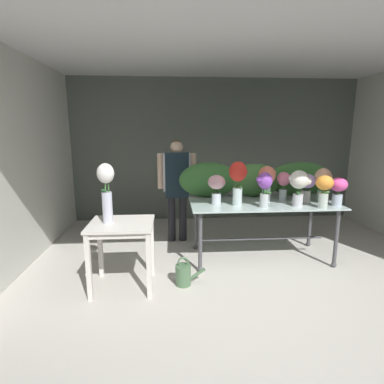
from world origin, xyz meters
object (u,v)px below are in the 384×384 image
Objects in this scene: vase_peach_lilies at (323,181)px; vase_rosy_carnations at (284,183)px; vase_coral_ranunculus at (267,180)px; vase_ivory_freesia at (299,184)px; watering_can at (184,275)px; vase_fuchsia_tulips at (338,189)px; vase_sunset_stock at (324,188)px; vase_scarlet_snapdragons at (238,178)px; vase_violet_hydrangea at (265,187)px; display_table_glass at (262,210)px; vase_white_roses_tall at (106,190)px; vase_lilac_roses at (306,185)px; side_table_white at (122,232)px; florist at (177,180)px; vase_blush_anemones at (217,186)px.

vase_peach_lilies is 0.52m from vase_rosy_carnations.
vase_ivory_freesia is (0.33, -0.30, -0.01)m from vase_coral_ranunculus.
vase_peach_lilies is 2.27m from watering_can.
vase_fuchsia_tulips is 0.89× the size of vase_sunset_stock.
watering_can is at bearing -144.10° from vase_scarlet_snapdragons.
vase_coral_ranunculus is at bearing 68.10° from vase_violet_hydrangea.
display_table_glass is 3.45× the size of vase_scarlet_snapdragons.
vase_ivory_freesia is at bearing -149.67° from vase_peach_lilies.
vase_violet_hydrangea is at bearing -111.90° from vase_coral_ranunculus.
vase_ivory_freesia is (-0.44, -0.26, 0.01)m from vase_peach_lilies.
vase_violet_hydrangea is 0.97m from vase_fuchsia_tulips.
vase_coral_ranunculus reaches higher than vase_sunset_stock.
watering_can is (-1.49, -0.43, -0.97)m from vase_ivory_freesia.
vase_white_roses_tall is at bearing -161.93° from vase_scarlet_snapdragons.
display_table_glass is at bearing 76.29° from vase_violet_hydrangea.
watering_can is (-1.43, -0.79, -0.92)m from vase_rosy_carnations.
vase_lilac_roses is 0.84× the size of vase_ivory_freesia.
vase_white_roses_tall is (-2.32, -0.41, 0.04)m from vase_ivory_freesia.
florist reaches higher than side_table_white.
vase_scarlet_snapdragons is (-0.39, -0.18, 0.47)m from display_table_glass.
vase_sunset_stock reaches higher than display_table_glass.
vase_ivory_freesia is at bearing 3.80° from vase_violet_hydrangea.
vase_scarlet_snapdragons is at bearing 159.17° from vase_violet_hydrangea.
vase_peach_lilies reaches higher than vase_blush_anemones.
vase_fuchsia_tulips is at bearing 8.00° from vase_white_roses_tall.
vase_violet_hydrangea is at bearing -160.60° from vase_lilac_roses.
vase_scarlet_snapdragons is (0.75, -0.94, 0.17)m from florist.
vase_lilac_roses is 0.68× the size of vase_scarlet_snapdragons.
vase_fuchsia_tulips is at bearing -20.58° from vase_coral_ranunculus.
side_table_white is 1.58m from vase_scarlet_snapdragons.
vase_lilac_roses is (2.37, 0.61, 0.38)m from side_table_white.
vase_white_roses_tall is (-1.99, -0.71, 0.03)m from vase_coral_ranunculus.
vase_coral_ranunculus reaches higher than vase_violet_hydrangea.
vase_coral_ranunculus reaches higher than vase_ivory_freesia.
vase_lilac_roses is 1.10× the size of watering_can.
vase_coral_ranunculus reaches higher than display_table_glass.
vase_violet_hydrangea is at bearing -179.22° from vase_fuchsia_tulips.
vase_ivory_freesia reaches higher than vase_rosy_carnations.
florist reaches higher than vase_rosy_carnations.
vase_rosy_carnations reaches higher than vase_blush_anemones.
display_table_glass is at bearing 19.39° from vase_white_roses_tall.
vase_sunset_stock is (0.08, -0.32, 0.02)m from vase_lilac_roses.
vase_scarlet_snapdragons is 1.55× the size of vase_fuchsia_tulips.
vase_ivory_freesia is at bearing 10.14° from vase_white_roses_tall.
side_table_white is at bearing -167.41° from vase_violet_hydrangea.
vase_coral_ranunculus reaches higher than side_table_white.
vase_lilac_roses is 0.80× the size of vase_coral_ranunculus.
vase_violet_hydrangea is at bearing -162.21° from vase_peach_lilies.
vase_violet_hydrangea is (-0.07, -0.30, 0.38)m from display_table_glass.
vase_violet_hydrangea is (1.07, -1.06, 0.08)m from florist.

